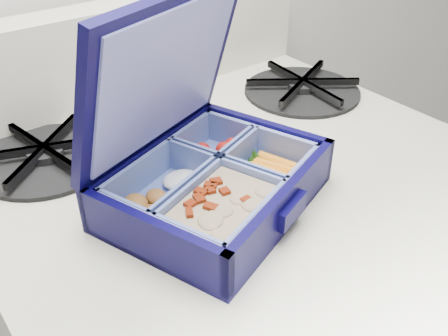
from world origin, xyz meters
TOP-DOWN VIEW (x-y plane):
  - bento_box at (-0.45, 1.62)m, footprint 0.29×0.26m
  - burner_grate at (-0.15, 1.78)m, footprint 0.25×0.25m
  - burner_grate_rear at (-0.57, 1.83)m, footprint 0.23×0.23m
  - fork at (-0.32, 1.78)m, footprint 0.07×0.17m

SIDE VIEW (x-z plane):
  - fork at x=-0.32m, z-range 0.96..0.97m
  - burner_grate_rear at x=-0.57m, z-range 0.96..0.98m
  - burner_grate at x=-0.15m, z-range 0.96..0.99m
  - bento_box at x=-0.45m, z-range 0.96..1.02m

